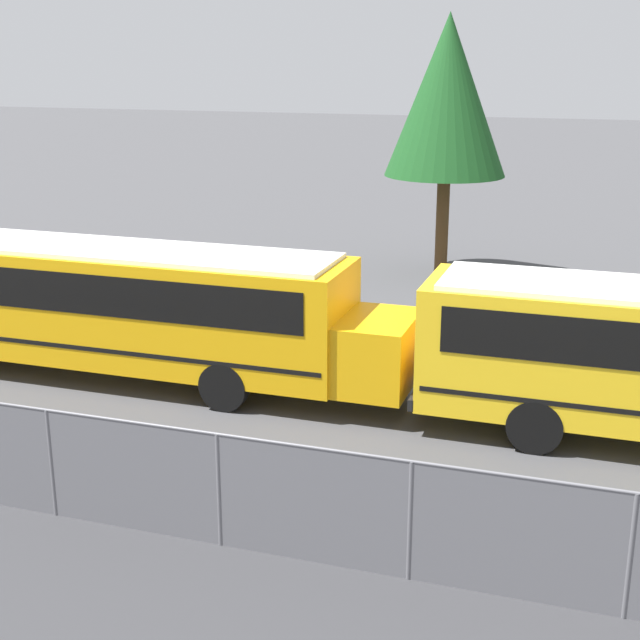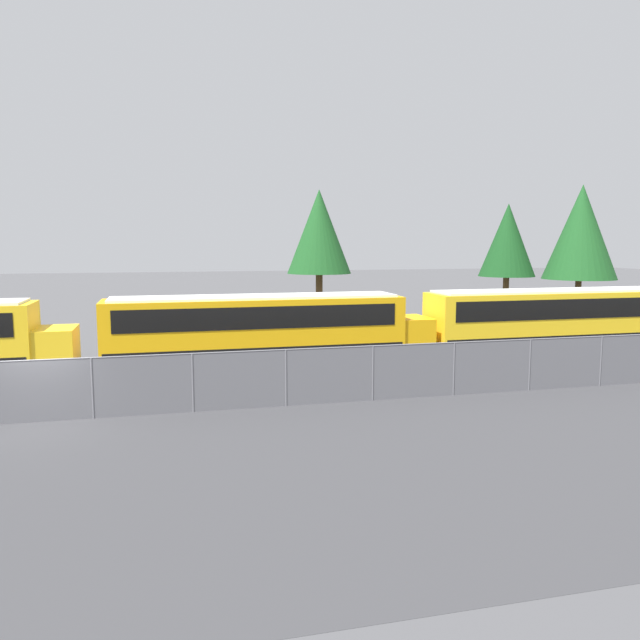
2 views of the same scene
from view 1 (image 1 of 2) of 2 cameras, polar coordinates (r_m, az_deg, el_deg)
The scene contains 2 objects.
school_bus_4 at distance 21.43m, azimuth -13.78°, elevation 1.32°, with size 14.09×2.50×3.17m.
tree_1 at distance 30.69m, azimuth 8.15°, elevation 13.99°, with size 4.07×4.07×8.72m.
Camera 1 is at (18.91, -11.27, 7.41)m, focal length 50.00 mm.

